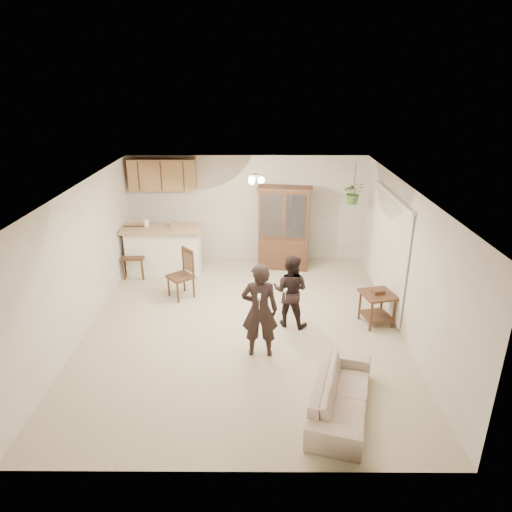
{
  "coord_description": "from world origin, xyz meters",
  "views": [
    {
      "loc": [
        0.27,
        -7.15,
        4.19
      ],
      "look_at": [
        0.22,
        0.4,
        1.19
      ],
      "focal_mm": 32.0,
      "sensor_mm": 36.0,
      "label": 1
    }
  ],
  "objects_px": {
    "adult": "(260,304)",
    "side_table": "(377,308)",
    "sofa": "(341,388)",
    "chair_bar": "(135,263)",
    "chair_hutch_right": "(278,252)",
    "china_hutch": "(284,229)",
    "chair_hutch_left": "(181,284)",
    "child": "(290,290)"
  },
  "relations": [
    {
      "from": "china_hutch",
      "to": "sofa",
      "type": "bearing_deg",
      "value": -75.57
    },
    {
      "from": "child",
      "to": "china_hutch",
      "type": "height_order",
      "value": "china_hutch"
    },
    {
      "from": "chair_bar",
      "to": "sofa",
      "type": "bearing_deg",
      "value": -48.86
    },
    {
      "from": "child",
      "to": "chair_hutch_right",
      "type": "xyz_separation_m",
      "value": [
        -0.1,
        2.91,
        -0.42
      ]
    },
    {
      "from": "child",
      "to": "chair_hutch_right",
      "type": "relative_size",
      "value": 1.48
    },
    {
      "from": "side_table",
      "to": "child",
      "type": "bearing_deg",
      "value": -178.77
    },
    {
      "from": "adult",
      "to": "chair_hutch_left",
      "type": "xyz_separation_m",
      "value": [
        -1.58,
        2.03,
        -0.62
      ]
    },
    {
      "from": "child",
      "to": "chair_hutch_left",
      "type": "height_order",
      "value": "child"
    },
    {
      "from": "adult",
      "to": "china_hutch",
      "type": "bearing_deg",
      "value": -97.47
    },
    {
      "from": "chair_bar",
      "to": "chair_hutch_right",
      "type": "xyz_separation_m",
      "value": [
        3.19,
        0.82,
        -0.06
      ]
    },
    {
      "from": "sofa",
      "to": "adult",
      "type": "xyz_separation_m",
      "value": [
        -1.07,
        1.33,
        0.53
      ]
    },
    {
      "from": "sofa",
      "to": "child",
      "type": "distance_m",
      "value": 2.36
    },
    {
      "from": "sofa",
      "to": "chair_bar",
      "type": "xyz_separation_m",
      "value": [
        -3.83,
        4.37,
        -0.05
      ]
    },
    {
      "from": "chair_hutch_left",
      "to": "chair_hutch_right",
      "type": "distance_m",
      "value": 2.72
    },
    {
      "from": "side_table",
      "to": "chair_hutch_left",
      "type": "relative_size",
      "value": 0.67
    },
    {
      "from": "adult",
      "to": "chair_hutch_right",
      "type": "height_order",
      "value": "adult"
    },
    {
      "from": "sofa",
      "to": "chair_hutch_right",
      "type": "xyz_separation_m",
      "value": [
        -0.64,
        5.19,
        -0.11
      ]
    },
    {
      "from": "sofa",
      "to": "adult",
      "type": "distance_m",
      "value": 1.79
    },
    {
      "from": "china_hutch",
      "to": "chair_hutch_right",
      "type": "distance_m",
      "value": 0.75
    },
    {
      "from": "adult",
      "to": "child",
      "type": "xyz_separation_m",
      "value": [
        0.54,
        0.94,
        -0.22
      ]
    },
    {
      "from": "adult",
      "to": "chair_hutch_right",
      "type": "relative_size",
      "value": 1.98
    },
    {
      "from": "adult",
      "to": "chair_bar",
      "type": "bearing_deg",
      "value": -46.39
    },
    {
      "from": "sofa",
      "to": "side_table",
      "type": "distance_m",
      "value": 2.52
    },
    {
      "from": "chair_bar",
      "to": "chair_hutch_left",
      "type": "relative_size",
      "value": 1.12
    },
    {
      "from": "child",
      "to": "china_hutch",
      "type": "bearing_deg",
      "value": -70.85
    },
    {
      "from": "sofa",
      "to": "chair_bar",
      "type": "distance_m",
      "value": 5.81
    },
    {
      "from": "china_hutch",
      "to": "chair_hutch_left",
      "type": "distance_m",
      "value": 2.72
    },
    {
      "from": "adult",
      "to": "china_hutch",
      "type": "relative_size",
      "value": 0.94
    },
    {
      "from": "side_table",
      "to": "chair_hutch_right",
      "type": "distance_m",
      "value": 3.33
    },
    {
      "from": "china_hutch",
      "to": "chair_hutch_right",
      "type": "height_order",
      "value": "china_hutch"
    },
    {
      "from": "side_table",
      "to": "chair_hutch_right",
      "type": "height_order",
      "value": "chair_hutch_right"
    },
    {
      "from": "sofa",
      "to": "child",
      "type": "xyz_separation_m",
      "value": [
        -0.53,
        2.27,
        0.31
      ]
    },
    {
      "from": "child",
      "to": "china_hutch",
      "type": "xyz_separation_m",
      "value": [
        0.02,
        2.64,
        0.27
      ]
    },
    {
      "from": "child",
      "to": "adult",
      "type": "bearing_deg",
      "value": 79.68
    },
    {
      "from": "chair_bar",
      "to": "chair_hutch_right",
      "type": "distance_m",
      "value": 3.29
    },
    {
      "from": "sofa",
      "to": "chair_hutch_left",
      "type": "xyz_separation_m",
      "value": [
        -2.65,
        3.36,
        -0.08
      ]
    },
    {
      "from": "child",
      "to": "chair_bar",
      "type": "relative_size",
      "value": 1.21
    },
    {
      "from": "adult",
      "to": "child",
      "type": "height_order",
      "value": "adult"
    },
    {
      "from": "adult",
      "to": "child",
      "type": "distance_m",
      "value": 1.11
    },
    {
      "from": "adult",
      "to": "chair_bar",
      "type": "relative_size",
      "value": 1.62
    },
    {
      "from": "adult",
      "to": "side_table",
      "type": "xyz_separation_m",
      "value": [
        2.1,
        0.97,
        -0.59
      ]
    },
    {
      "from": "china_hutch",
      "to": "chair_hutch_right",
      "type": "bearing_deg",
      "value": 122.37
    }
  ]
}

